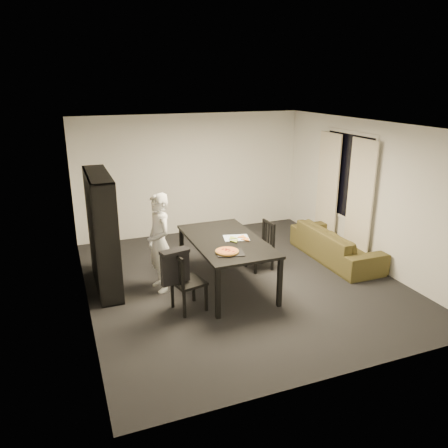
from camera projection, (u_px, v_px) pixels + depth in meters
name	position (u px, v px, depth m)	size (l,w,h in m)	color
room	(241.00, 207.00, 7.06)	(5.01, 5.51, 2.61)	black
window_pane	(348.00, 176.00, 8.38)	(0.02, 1.40, 1.60)	black
window_frame	(348.00, 176.00, 8.38)	(0.03, 1.52, 1.72)	white
curtain_left	(360.00, 201.00, 8.00)	(0.03, 0.70, 2.25)	beige
curtain_right	(327.00, 188.00, 8.92)	(0.03, 0.70, 2.25)	beige
bookshelf	(102.00, 232.00, 6.96)	(0.35, 1.50, 1.90)	black
dining_table	(226.00, 244.00, 7.04)	(1.09, 1.97, 0.82)	black
chair_left	(183.00, 278.00, 6.32)	(0.51, 0.51, 0.92)	black
chair_right	(263.00, 242.00, 7.81)	(0.44, 0.44, 0.87)	black
draped_jacket	(175.00, 265.00, 6.18)	(0.44, 0.26, 0.51)	black
person	(159.00, 243.00, 6.92)	(0.59, 0.38, 1.61)	silver
baking_tray	(230.00, 253.00, 6.46)	(0.40, 0.32, 0.01)	black
pepperoni_pizza	(227.00, 251.00, 6.45)	(0.35, 0.35, 0.03)	#A3712F
kitchen_towel	(236.00, 238.00, 7.07)	(0.40, 0.30, 0.01)	white
pizza_slices	(239.00, 239.00, 7.00)	(0.37, 0.31, 0.01)	gold
sofa	(336.00, 244.00, 8.26)	(2.06, 0.81, 0.60)	#46421C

